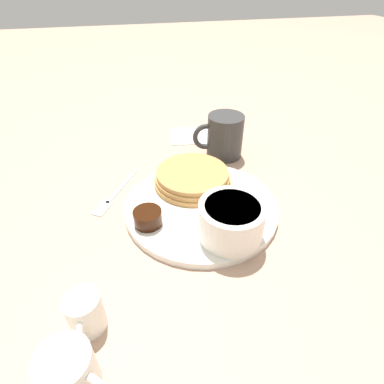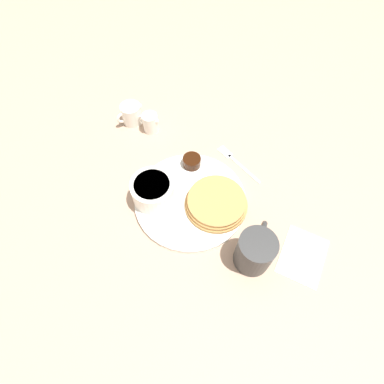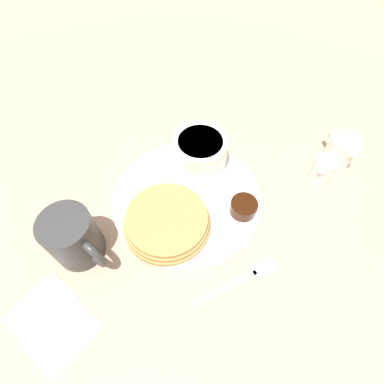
{
  "view_description": "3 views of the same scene",
  "coord_description": "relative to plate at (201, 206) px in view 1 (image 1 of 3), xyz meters",
  "views": [
    {
      "loc": [
        -0.11,
        -0.38,
        0.34
      ],
      "look_at": [
        -0.01,
        0.02,
        0.03
      ],
      "focal_mm": 28.0,
      "sensor_mm": 36.0,
      "label": 1
    },
    {
      "loc": [
        0.33,
        0.11,
        0.62
      ],
      "look_at": [
        -0.01,
        0.0,
        0.02
      ],
      "focal_mm": 28.0,
      "sensor_mm": 36.0,
      "label": 2
    },
    {
      "loc": [
        -0.15,
        0.24,
        0.46
      ],
      "look_at": [
        -0.01,
        0.0,
        0.05
      ],
      "focal_mm": 28.0,
      "sensor_mm": 36.0,
      "label": 3
    }
  ],
  "objects": [
    {
      "name": "creamer_pitcher_near",
      "position": [
        -0.18,
        -0.17,
        0.02
      ],
      "size": [
        0.04,
        0.06,
        0.05
      ],
      "color": "white",
      "rests_on": "ground_plane"
    },
    {
      "name": "creamer_pitcher_far",
      "position": [
        -0.2,
        -0.23,
        0.02
      ],
      "size": [
        0.07,
        0.06,
        0.06
      ],
      "color": "white",
      "rests_on": "ground_plane"
    },
    {
      "name": "pancake_stack",
      "position": [
        0.0,
        0.06,
        0.02
      ],
      "size": [
        0.14,
        0.14,
        0.03
      ],
      "color": "#B78447",
      "rests_on": "plate"
    },
    {
      "name": "ground_plane",
      "position": [
        0.0,
        0.0,
        -0.01
      ],
      "size": [
        4.0,
        4.0,
        0.0
      ],
      "primitive_type": "plane",
      "color": "tan"
    },
    {
      "name": "fork",
      "position": [
        -0.15,
        0.07,
        -0.0
      ],
      "size": [
        0.09,
        0.13,
        0.0
      ],
      "color": "silver",
      "rests_on": "ground_plane"
    },
    {
      "name": "napkin",
      "position": [
        0.06,
        0.27,
        -0.0
      ],
      "size": [
        0.13,
        0.11,
        0.0
      ],
      "color": "white",
      "rests_on": "ground_plane"
    },
    {
      "name": "syrup_cup",
      "position": [
        -0.09,
        -0.03,
        0.02
      ],
      "size": [
        0.05,
        0.05,
        0.02
      ],
      "color": "black",
      "rests_on": "plate"
    },
    {
      "name": "plate",
      "position": [
        0.0,
        0.0,
        0.0
      ],
      "size": [
        0.26,
        0.26,
        0.01
      ],
      "color": "white",
      "rests_on": "ground_plane"
    },
    {
      "name": "coffee_mug",
      "position": [
        0.1,
        0.17,
        0.04
      ],
      "size": [
        0.11,
        0.08,
        0.09
      ],
      "color": "#333333",
      "rests_on": "ground_plane"
    },
    {
      "name": "butter_ramekin",
      "position": [
        0.01,
        -0.09,
        0.02
      ],
      "size": [
        0.05,
        0.05,
        0.04
      ],
      "color": "white",
      "rests_on": "plate"
    },
    {
      "name": "bowl",
      "position": [
        0.02,
        -0.08,
        0.04
      ],
      "size": [
        0.1,
        0.1,
        0.06
      ],
      "color": "white",
      "rests_on": "plate"
    }
  ]
}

